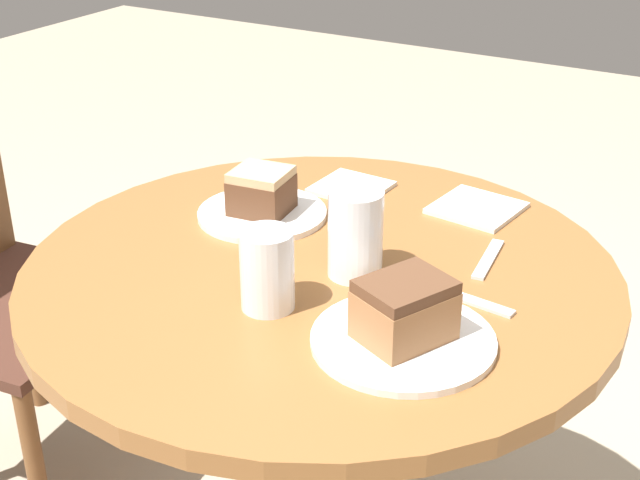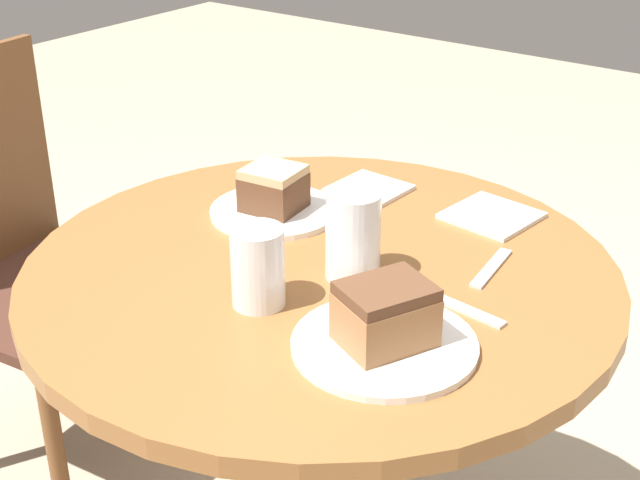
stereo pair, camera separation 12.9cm
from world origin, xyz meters
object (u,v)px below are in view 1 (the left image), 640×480
cake_slice_near (405,310)px  glass_water (265,274)px  glass_lemonade (355,239)px  plate_far (262,214)px  plate_near (403,340)px  cake_slice_far (261,191)px

cake_slice_near → glass_water: glass_water is taller
cake_slice_near → glass_lemonade: bearing=47.4°
plate_far → glass_water: (-0.24, -0.16, 0.04)m
plate_near → cake_slice_far: 0.43m
cake_slice_near → plate_far: bearing=57.9°
cake_slice_far → plate_far: bearing=90.0°
cake_slice_near → glass_lemonade: glass_lemonade is taller
plate_near → glass_lemonade: size_ratio=1.81×
plate_far → glass_lemonade: size_ratio=1.63×
cake_slice_far → glass_lemonade: glass_lemonade is taller
plate_near → glass_water: 0.20m
glass_lemonade → cake_slice_near: bearing=-132.6°
plate_near → glass_lemonade: 0.20m
plate_far → cake_slice_near: 0.43m
cake_slice_near → glass_lemonade: (0.13, 0.14, 0.01)m
glass_lemonade → plate_near: bearing=-132.6°
plate_far → glass_water: glass_water is taller
cake_slice_far → glass_water: bearing=-145.4°
plate_far → plate_near: bearing=-122.1°
glass_water → cake_slice_near: bearing=-87.5°
cake_slice_near → cake_slice_far: (0.23, 0.36, -0.00)m
plate_near → plate_far: same height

